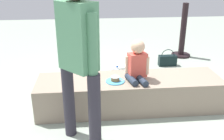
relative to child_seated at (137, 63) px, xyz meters
name	(u,v)px	position (x,y,z in m)	size (l,w,h in m)	color
ground_plane	(129,107)	(-0.08, 0.03, -0.60)	(12.00, 12.00, 0.00)	#909C8D
concrete_ledge	(129,93)	(-0.08, 0.03, -0.41)	(2.22, 0.58, 0.39)	gray
child_seated	(137,63)	(0.00, 0.00, 0.00)	(0.28, 0.34, 0.48)	#263040
adult_standing	(78,48)	(-0.65, -0.59, 0.38)	(0.37, 0.38, 1.63)	#2C2833
cake_plate	(115,80)	(-0.26, -0.03, -0.19)	(0.22, 0.22, 0.07)	#4CA5D8
gift_bag	(87,69)	(-0.59, 1.05, -0.47)	(0.23, 0.11, 0.30)	#B259BF
railing_post	(182,37)	(1.25, 1.91, -0.22)	(0.36, 0.36, 1.02)	black
water_bottle_near_gift	(117,73)	(-0.13, 0.89, -0.50)	(0.07, 0.07, 0.23)	silver
party_cup_red	(154,74)	(0.46, 0.92, -0.55)	(0.09, 0.09, 0.10)	red
cake_box_white	(116,68)	(-0.10, 1.27, -0.55)	(0.32, 0.33, 0.10)	white
handbag_black_leather	(167,60)	(0.83, 1.42, -0.50)	(0.31, 0.12, 0.30)	black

